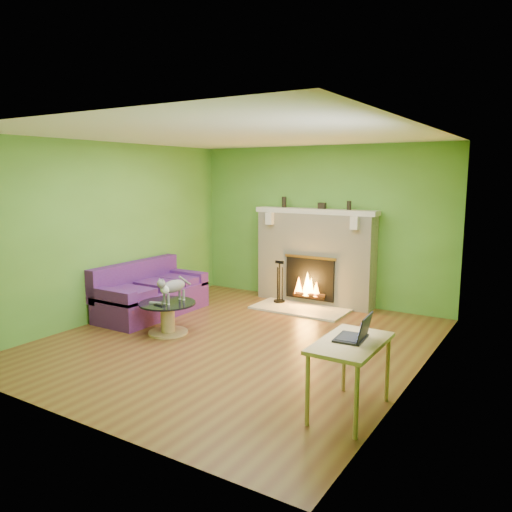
% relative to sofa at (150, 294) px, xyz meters
% --- Properties ---
extents(floor, '(5.00, 5.00, 0.00)m').
position_rel_sofa_xyz_m(floor, '(1.86, -0.37, -0.31)').
color(floor, brown).
rests_on(floor, ground).
extents(ceiling, '(5.00, 5.00, 0.00)m').
position_rel_sofa_xyz_m(ceiling, '(1.86, -0.37, 2.29)').
color(ceiling, white).
rests_on(ceiling, wall_back).
extents(wall_back, '(5.00, 0.00, 5.00)m').
position_rel_sofa_xyz_m(wall_back, '(1.86, 2.13, 0.99)').
color(wall_back, '#4D832B').
rests_on(wall_back, floor).
extents(wall_front, '(5.00, 0.00, 5.00)m').
position_rel_sofa_xyz_m(wall_front, '(1.86, -2.87, 0.99)').
color(wall_front, '#4D832B').
rests_on(wall_front, floor).
extents(wall_left, '(0.00, 5.00, 5.00)m').
position_rel_sofa_xyz_m(wall_left, '(-0.39, -0.37, 0.99)').
color(wall_left, '#4D832B').
rests_on(wall_left, floor).
extents(wall_right, '(0.00, 5.00, 5.00)m').
position_rel_sofa_xyz_m(wall_right, '(4.11, -0.37, 0.99)').
color(wall_right, '#4D832B').
rests_on(wall_right, floor).
extents(window_frame, '(0.00, 1.20, 1.20)m').
position_rel_sofa_xyz_m(window_frame, '(4.10, -1.27, 1.24)').
color(window_frame, silver).
rests_on(window_frame, wall_right).
extents(window_pane, '(0.00, 1.06, 1.06)m').
position_rel_sofa_xyz_m(window_pane, '(4.09, -1.27, 1.24)').
color(window_pane, white).
rests_on(window_pane, wall_right).
extents(fireplace, '(2.10, 0.46, 1.58)m').
position_rel_sofa_xyz_m(fireplace, '(1.86, 1.95, 0.47)').
color(fireplace, beige).
rests_on(fireplace, floor).
extents(hearth, '(1.50, 0.75, 0.03)m').
position_rel_sofa_xyz_m(hearth, '(1.86, 1.43, -0.29)').
color(hearth, beige).
rests_on(hearth, floor).
extents(mantel, '(2.10, 0.28, 0.08)m').
position_rel_sofa_xyz_m(mantel, '(1.86, 1.93, 1.23)').
color(mantel, beige).
rests_on(mantel, fireplace).
extents(sofa, '(0.85, 1.77, 0.79)m').
position_rel_sofa_xyz_m(sofa, '(0.00, 0.00, 0.00)').
color(sofa, '#461960').
rests_on(sofa, floor).
extents(coffee_table, '(0.76, 0.76, 0.43)m').
position_rel_sofa_xyz_m(coffee_table, '(0.88, -0.59, -0.06)').
color(coffee_table, tan).
rests_on(coffee_table, floor).
extents(desk, '(0.53, 0.91, 0.67)m').
position_rel_sofa_xyz_m(desk, '(3.81, -1.45, 0.28)').
color(desk, tan).
rests_on(desk, floor).
extents(cat, '(0.24, 0.60, 0.37)m').
position_rel_sofa_xyz_m(cat, '(0.96, -0.54, 0.31)').
color(cat, slate).
rests_on(cat, coffee_table).
extents(remote_silver, '(0.18, 0.09, 0.02)m').
position_rel_sofa_xyz_m(remote_silver, '(0.78, -0.71, 0.13)').
color(remote_silver, gray).
rests_on(remote_silver, coffee_table).
extents(remote_black, '(0.16, 0.06, 0.02)m').
position_rel_sofa_xyz_m(remote_black, '(0.90, -0.77, 0.13)').
color(remote_black, black).
rests_on(remote_black, coffee_table).
extents(laptop, '(0.31, 0.35, 0.25)m').
position_rel_sofa_xyz_m(laptop, '(3.79, -1.40, 0.49)').
color(laptop, black).
rests_on(laptop, desk).
extents(fire_tools, '(0.19, 0.19, 0.70)m').
position_rel_sofa_xyz_m(fire_tools, '(1.39, 1.58, 0.07)').
color(fire_tools, black).
rests_on(fire_tools, hearth).
extents(mantel_vase_left, '(0.08, 0.08, 0.18)m').
position_rel_sofa_xyz_m(mantel_vase_left, '(1.27, 1.96, 1.36)').
color(mantel_vase_left, black).
rests_on(mantel_vase_left, mantel).
extents(mantel_vase_right, '(0.07, 0.07, 0.14)m').
position_rel_sofa_xyz_m(mantel_vase_right, '(2.43, 1.96, 1.34)').
color(mantel_vase_right, black).
rests_on(mantel_vase_right, mantel).
extents(mantel_box, '(0.12, 0.08, 0.10)m').
position_rel_sofa_xyz_m(mantel_box, '(1.96, 1.96, 1.32)').
color(mantel_box, black).
rests_on(mantel_box, mantel).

